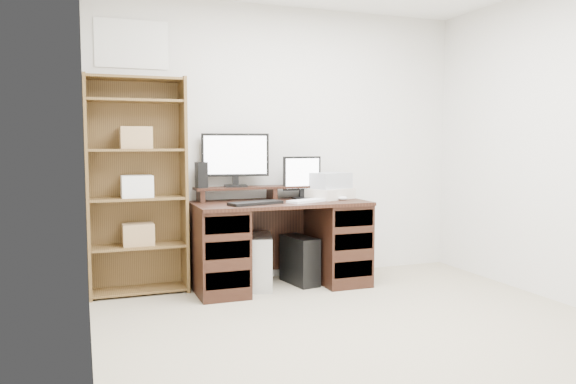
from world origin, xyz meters
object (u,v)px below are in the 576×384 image
bookshelf (137,184)px  monitor_wide (235,157)px  tower_black (300,260)px  printer (330,193)px  monitor_small (302,176)px  tower_silver (260,261)px  desk (280,242)px

bookshelf → monitor_wide: bearing=1.5°
monitor_wide → tower_black: (0.53, -0.21, -0.92)m
tower_black → bookshelf: 1.56m
bookshelf → printer: bearing=-5.1°
monitor_wide → tower_black: 1.08m
printer → bookshelf: bookshelf is taller
monitor_small → tower_black: (-0.06, -0.10, -0.75)m
tower_silver → bookshelf: 1.23m
desk → tower_silver: 0.24m
monitor_wide → tower_silver: (0.15, -0.21, -0.90)m
monitor_wide → tower_black: monitor_wide is taller
monitor_wide → bookshelf: 0.88m
printer → tower_black: (-0.31, -0.03, -0.59)m
desk → bookshelf: size_ratio=0.83×
monitor_small → printer: size_ratio=1.01×
tower_silver → tower_black: size_ratio=1.02×
monitor_small → bookshelf: bookshelf is taller
monitor_wide → tower_silver: 0.94m
monitor_wide → bookshelf: size_ratio=0.33×
desk → printer: printer is taller
printer → tower_black: size_ratio=0.85×
desk → printer: bearing=7.0°
printer → tower_silver: 0.89m
printer → tower_silver: bearing=159.3°
monitor_wide → monitor_small: (0.59, -0.11, -0.17)m
monitor_wide → bookshelf: bearing=-169.1°
monitor_small → printer: 0.31m
tower_silver → desk: bearing=9.8°
tower_silver → bookshelf: bearing=-174.6°
monitor_small → printer: monitor_small is taller
desk → tower_silver: desk is taller
tower_black → tower_silver: bearing=172.0°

